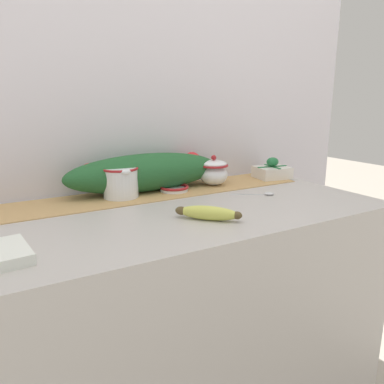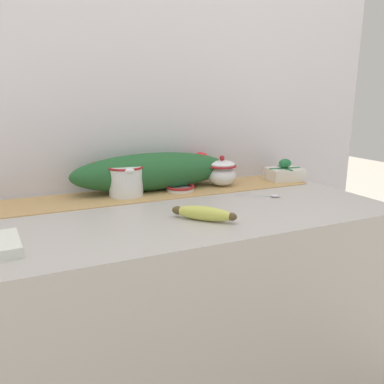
{
  "view_description": "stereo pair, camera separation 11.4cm",
  "coord_description": "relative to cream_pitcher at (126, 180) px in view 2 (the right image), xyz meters",
  "views": [
    {
      "loc": [
        -0.52,
        -0.98,
        1.21
      ],
      "look_at": [
        0.04,
        -0.02,
        0.93
      ],
      "focal_mm": 35.0,
      "sensor_mm": 36.0,
      "label": 1
    },
    {
      "loc": [
        -0.41,
        -1.03,
        1.21
      ],
      "look_at": [
        0.04,
        -0.02,
        0.93
      ],
      "focal_mm": 35.0,
      "sensor_mm": 36.0,
      "label": 2
    }
  ],
  "objects": [
    {
      "name": "small_dish",
      "position": [
        0.19,
        -0.01,
        -0.04
      ],
      "size": [
        0.11,
        0.11,
        0.02
      ],
      "color": "white",
      "rests_on": "countertop"
    },
    {
      "name": "cream_pitcher",
      "position": [
        0.0,
        0.0,
        0.0
      ],
      "size": [
        0.12,
        0.14,
        0.11
      ],
      "color": "white",
      "rests_on": "countertop"
    },
    {
      "name": "gift_box",
      "position": [
        0.66,
        -0.01,
        -0.03
      ],
      "size": [
        0.15,
        0.13,
        0.09
      ],
      "rotation": [
        0.0,
        0.0,
        -0.16
      ],
      "color": "silver",
      "rests_on": "countertop"
    },
    {
      "name": "sugar_bowl",
      "position": [
        0.37,
        -0.0,
        -0.0
      ],
      "size": [
        0.11,
        0.11,
        0.12
      ],
      "color": "white",
      "rests_on": "countertop"
    },
    {
      "name": "countertop",
      "position": [
        0.11,
        -0.2,
        -0.5
      ],
      "size": [
        1.27,
        0.64,
        0.88
      ],
      "primitive_type": "cube",
      "color": "#B7B2AD",
      "rests_on": "ground_plane"
    },
    {
      "name": "table_runner",
      "position": [
        0.11,
        -0.0,
        -0.06
      ],
      "size": [
        1.17,
        0.22,
        0.0
      ],
      "primitive_type": "cube",
      "color": "tan",
      "rests_on": "countertop"
    },
    {
      "name": "spoon",
      "position": [
        0.45,
        -0.22,
        -0.05
      ],
      "size": [
        0.14,
        0.1,
        0.01
      ],
      "rotation": [
        0.0,
        0.0,
        -0.59
      ],
      "color": "silver",
      "rests_on": "countertop"
    },
    {
      "name": "banana",
      "position": [
        0.13,
        -0.35,
        -0.04
      ],
      "size": [
        0.15,
        0.15,
        0.04
      ],
      "rotation": [
        0.0,
        0.0,
        -0.8
      ],
      "color": "#CCD156",
      "rests_on": "countertop"
    },
    {
      "name": "poinsettia_garland",
      "position": [
        0.11,
        0.04,
        0.01
      ],
      "size": [
        0.59,
        0.15,
        0.14
      ],
      "color": "#235B2D",
      "rests_on": "countertop"
    },
    {
      "name": "back_wall",
      "position": [
        0.11,
        0.14,
        0.26
      ],
      "size": [
        2.07,
        0.04,
        2.4
      ],
      "primitive_type": "cube",
      "color": "silver",
      "rests_on": "ground_plane"
    }
  ]
}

